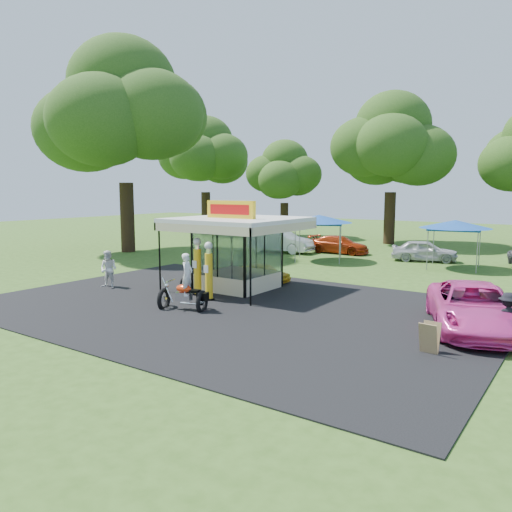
% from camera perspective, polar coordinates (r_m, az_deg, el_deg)
% --- Properties ---
extents(ground, '(120.00, 120.00, 0.00)m').
position_cam_1_polar(ground, '(18.66, -6.42, -6.98)').
color(ground, '#315119').
rests_on(ground, ground).
extents(asphalt_apron, '(20.00, 14.00, 0.04)m').
position_cam_1_polar(asphalt_apron, '(20.15, -2.65, -5.78)').
color(asphalt_apron, black).
rests_on(asphalt_apron, ground).
extents(gas_station_kiosk, '(5.40, 5.40, 4.18)m').
position_cam_1_polar(gas_station_kiosk, '(23.38, -2.11, 0.49)').
color(gas_station_kiosk, white).
rests_on(gas_station_kiosk, ground).
extents(gas_pump_left, '(0.48, 0.48, 2.59)m').
position_cam_1_polar(gas_pump_left, '(22.17, -6.70, -1.37)').
color(gas_pump_left, black).
rests_on(gas_pump_left, ground).
extents(gas_pump_right, '(0.47, 0.47, 2.52)m').
position_cam_1_polar(gas_pump_right, '(21.11, -5.41, -1.90)').
color(gas_pump_right, black).
rests_on(gas_pump_right, ground).
extents(motorcycle, '(2.06, 1.41, 2.33)m').
position_cam_1_polar(motorcycle, '(19.59, -8.04, -3.58)').
color(motorcycle, black).
rests_on(motorcycle, ground).
extents(spare_tires, '(0.82, 0.59, 0.67)m').
position_cam_1_polar(spare_tires, '(23.58, -7.99, -3.11)').
color(spare_tires, black).
rests_on(spare_tires, ground).
extents(a_frame_sign, '(0.53, 0.50, 0.92)m').
position_cam_1_polar(a_frame_sign, '(15.29, 19.21, -8.87)').
color(a_frame_sign, '#593819').
rests_on(a_frame_sign, ground).
extents(kiosk_car, '(2.82, 1.13, 0.96)m').
position_cam_1_polar(kiosk_car, '(25.35, 0.90, -1.92)').
color(kiosk_car, yellow).
rests_on(kiosk_car, ground).
extents(pink_sedan, '(4.45, 6.25, 1.58)m').
position_cam_1_polar(pink_sedan, '(18.17, 23.62, -5.43)').
color(pink_sedan, '#E53EA1').
rests_on(pink_sedan, ground).
extents(spectator_west, '(1.03, 0.90, 1.79)m').
position_cam_1_polar(spectator_west, '(24.85, -16.50, -1.46)').
color(spectator_west, white).
rests_on(spectator_west, ground).
extents(spectator_east_a, '(1.20, 0.94, 1.62)m').
position_cam_1_polar(spectator_east_a, '(16.99, 26.82, -6.42)').
color(spectator_east_a, black).
rests_on(spectator_east_a, ground).
extents(bg_car_a, '(5.06, 2.03, 1.64)m').
position_cam_1_polar(bg_car_a, '(37.30, 2.82, 1.68)').
color(bg_car_a, white).
rests_on(bg_car_a, ground).
extents(bg_car_b, '(4.45, 1.83, 1.29)m').
position_cam_1_polar(bg_car_b, '(37.12, 9.48, 1.29)').
color(bg_car_b, '#AC2E0D').
rests_on(bg_car_b, ground).
extents(bg_car_c, '(4.42, 2.75, 1.40)m').
position_cam_1_polar(bg_car_c, '(34.39, 18.68, 0.58)').
color(bg_car_c, silver).
rests_on(bg_car_c, ground).
extents(tent_west, '(4.32, 4.32, 3.02)m').
position_cam_1_polar(tent_west, '(33.05, 7.22, 4.19)').
color(tent_west, gray).
rests_on(tent_west, ground).
extents(tent_east, '(4.13, 4.13, 2.88)m').
position_cam_1_polar(tent_east, '(31.78, 21.81, 3.35)').
color(tent_east, gray).
rests_on(tent_east, ground).
extents(oak_far_a, '(10.31, 10.31, 12.22)m').
position_cam_1_polar(oak_far_a, '(55.14, -5.82, 10.83)').
color(oak_far_a, black).
rests_on(oak_far_a, ground).
extents(oak_far_b, '(7.76, 7.76, 9.26)m').
position_cam_1_polar(oak_far_b, '(49.38, 3.29, 9.06)').
color(oak_far_b, black).
rests_on(oak_far_b, ground).
extents(oak_far_c, '(10.65, 10.65, 12.55)m').
position_cam_1_polar(oak_far_c, '(44.56, 15.27, 11.61)').
color(oak_far_c, black).
rests_on(oak_far_c, ground).
extents(oak_near, '(13.28, 13.28, 15.29)m').
position_cam_1_polar(oak_near, '(39.00, -14.85, 14.61)').
color(oak_near, black).
rests_on(oak_near, ground).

